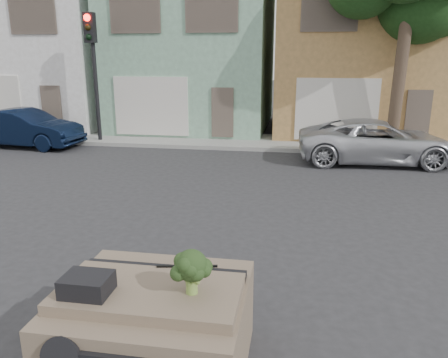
% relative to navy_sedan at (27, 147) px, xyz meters
% --- Properties ---
extents(ground_plane, '(120.00, 120.00, 0.00)m').
position_rel_navy_sedan_xyz_m(ground_plane, '(9.03, -8.39, 0.00)').
color(ground_plane, '#303033').
rests_on(ground_plane, ground).
extents(sidewalk, '(40.00, 3.00, 0.15)m').
position_rel_navy_sedan_xyz_m(sidewalk, '(9.03, 2.11, 0.07)').
color(sidewalk, gray).
rests_on(sidewalk, ground).
extents(townhouse_white, '(7.20, 8.20, 7.55)m').
position_rel_navy_sedan_xyz_m(townhouse_white, '(-1.97, 6.11, 3.77)').
color(townhouse_white, white).
rests_on(townhouse_white, ground).
extents(townhouse_mint, '(7.20, 8.20, 7.55)m').
position_rel_navy_sedan_xyz_m(townhouse_mint, '(5.53, 6.11, 3.77)').
color(townhouse_mint, '#80AD8F').
rests_on(townhouse_mint, ground).
extents(townhouse_tan, '(7.20, 8.20, 7.55)m').
position_rel_navy_sedan_xyz_m(townhouse_tan, '(13.03, 6.11, 3.77)').
color(townhouse_tan, '#AC8149').
rests_on(townhouse_tan, ground).
extents(navy_sedan, '(4.60, 1.92, 1.48)m').
position_rel_navy_sedan_xyz_m(navy_sedan, '(0.00, 0.00, 0.00)').
color(navy_sedan, black).
rests_on(navy_sedan, ground).
extents(silver_pickup, '(5.26, 2.57, 1.44)m').
position_rel_navy_sedan_xyz_m(silver_pickup, '(13.17, -0.47, 0.00)').
color(silver_pickup, silver).
rests_on(silver_pickup, ground).
extents(traffic_signal, '(0.40, 0.40, 5.10)m').
position_rel_navy_sedan_xyz_m(traffic_signal, '(2.53, 1.11, 2.55)').
color(traffic_signal, black).
rests_on(traffic_signal, ground).
extents(tree_near, '(4.40, 4.00, 8.50)m').
position_rel_navy_sedan_xyz_m(tree_near, '(14.03, 1.41, 4.25)').
color(tree_near, '#193A15').
rests_on(tree_near, ground).
extents(car_dashboard, '(2.00, 1.80, 1.12)m').
position_rel_navy_sedan_xyz_m(car_dashboard, '(9.03, -11.39, 0.56)').
color(car_dashboard, '#74624E').
rests_on(car_dashboard, ground).
extents(instrument_hump, '(0.48, 0.38, 0.20)m').
position_rel_navy_sedan_xyz_m(instrument_hump, '(8.45, -11.74, 1.22)').
color(instrument_hump, black).
rests_on(instrument_hump, car_dashboard).
extents(wiper_arm, '(0.69, 0.15, 0.02)m').
position_rel_navy_sedan_xyz_m(wiper_arm, '(9.31, -11.01, 1.13)').
color(wiper_arm, black).
rests_on(wiper_arm, car_dashboard).
extents(broccoli, '(0.54, 0.54, 0.48)m').
position_rel_navy_sedan_xyz_m(broccoli, '(9.50, -11.56, 1.36)').
color(broccoli, '#1F3315').
rests_on(broccoli, car_dashboard).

